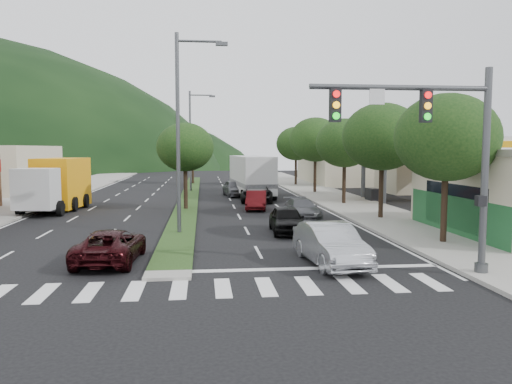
{
  "coord_description": "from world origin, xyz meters",
  "views": [
    {
      "loc": [
        1.21,
        -17.24,
        4.34
      ],
      "look_at": [
        4.36,
        12.18,
        1.75
      ],
      "focal_mm": 35.0,
      "sensor_mm": 36.0,
      "label": 1
    }
  ],
  "objects": [
    {
      "name": "sedan_silver",
      "position": [
        5.93,
        0.72,
        0.77
      ],
      "size": [
        2.09,
        4.83,
        1.54
      ],
      "primitive_type": "imported",
      "rotation": [
        0.0,
        0.0,
        0.1
      ],
      "color": "#ABADB3",
      "rests_on": "ground"
    },
    {
      "name": "tree_r_c",
      "position": [
        12.0,
        20.0,
        4.75
      ],
      "size": [
        4.4,
        4.4,
        6.48
      ],
      "color": "black",
      "rests_on": "sidewalk_right"
    },
    {
      "name": "traffic_signal",
      "position": [
        9.03,
        -1.54,
        4.65
      ],
      "size": [
        6.12,
        0.4,
        7.0
      ],
      "color": "#47494C",
      "rests_on": "ground"
    },
    {
      "name": "crosswalk",
      "position": [
        0.0,
        -2.0,
        0.01
      ],
      "size": [
        19.0,
        2.2,
        0.01
      ],
      "primitive_type": "cube",
      "color": "silver",
      "rests_on": "ground"
    },
    {
      "name": "tree_r_e",
      "position": [
        12.0,
        40.0,
        4.89
      ],
      "size": [
        4.6,
        4.6,
        6.71
      ],
      "color": "black",
      "rests_on": "sidewalk_right"
    },
    {
      "name": "car_queue_d",
      "position": [
        5.61,
        22.88,
        0.74
      ],
      "size": [
        3.11,
        5.6,
        1.48
      ],
      "primitive_type": "imported",
      "rotation": [
        0.0,
        0.0,
        -0.13
      ],
      "color": "black",
      "rests_on": "ground"
    },
    {
      "name": "tree_med_far",
      "position": [
        0.0,
        44.0,
        5.01
      ],
      "size": [
        4.8,
        4.8,
        6.94
      ],
      "color": "black",
      "rests_on": "median"
    },
    {
      "name": "tree_r_a",
      "position": [
        12.0,
        4.0,
        4.82
      ],
      "size": [
        4.6,
        4.6,
        6.63
      ],
      "color": "black",
      "rests_on": "sidewalk_right"
    },
    {
      "name": "car_queue_c",
      "position": [
        4.99,
        17.88,
        0.66
      ],
      "size": [
        1.93,
        4.16,
        1.32
      ],
      "primitive_type": "imported",
      "rotation": [
        0.0,
        0.0,
        -0.14
      ],
      "color": "#4D0C0F",
      "rests_on": "ground"
    },
    {
      "name": "car_queue_b",
      "position": [
        7.29,
        12.88,
        0.62
      ],
      "size": [
        1.93,
        4.33,
        1.23
      ],
      "primitive_type": "imported",
      "rotation": [
        0.0,
        0.0,
        0.05
      ],
      "color": "#4B4C50",
      "rests_on": "ground"
    },
    {
      "name": "streetlight_mid",
      "position": [
        0.21,
        33.0,
        5.58
      ],
      "size": [
        2.6,
        0.25,
        10.0
      ],
      "color": "#47494C",
      "rests_on": "ground"
    },
    {
      "name": "suv_maroon",
      "position": [
        -2.31,
        2.0,
        0.64
      ],
      "size": [
        2.36,
        4.7,
        1.28
      ],
      "primitive_type": "imported",
      "rotation": [
        0.0,
        0.0,
        3.09
      ],
      "color": "black",
      "rests_on": "ground"
    },
    {
      "name": "sidewalk_left",
      "position": [
        -13.0,
        25.0,
        0.07
      ],
      "size": [
        6.0,
        90.0,
        0.15
      ],
      "primitive_type": "cube",
      "color": "gray",
      "rests_on": "ground"
    },
    {
      "name": "box_truck",
      "position": [
        -8.89,
        18.61,
        1.73
      ],
      "size": [
        3.54,
        7.65,
        3.65
      ],
      "rotation": [
        0.0,
        0.0,
        3.03
      ],
      "color": "silver",
      "rests_on": "ground"
    },
    {
      "name": "car_queue_f",
      "position": [
        6.08,
        43.31,
        0.67
      ],
      "size": [
        2.28,
        4.78,
        1.34
      ],
      "primitive_type": "imported",
      "rotation": [
        0.0,
        0.0,
        0.09
      ],
      "color": "black",
      "rests_on": "ground"
    },
    {
      "name": "tree_r_b",
      "position": [
        12.0,
        12.0,
        5.04
      ],
      "size": [
        4.8,
        4.8,
        6.94
      ],
      "color": "black",
      "rests_on": "sidewalk_right"
    },
    {
      "name": "sidewalk_right",
      "position": [
        12.5,
        25.0,
        0.07
      ],
      "size": [
        5.0,
        90.0,
        0.15
      ],
      "primitive_type": "cube",
      "color": "gray",
      "rests_on": "ground"
    },
    {
      "name": "gas_canopy",
      "position": [
        19.0,
        22.0,
        4.65
      ],
      "size": [
        12.2,
        8.2,
        5.25
      ],
      "color": "silver",
      "rests_on": "ground"
    },
    {
      "name": "bldg_right_far",
      "position": [
        19.5,
        44.0,
        2.6
      ],
      "size": [
        10.0,
        16.0,
        5.2
      ],
      "primitive_type": "cube",
      "color": "#C3B69B",
      "rests_on": "ground"
    },
    {
      "name": "motorhome",
      "position": [
        5.55,
        27.16,
        1.95
      ],
      "size": [
        3.65,
        9.71,
        3.65
      ],
      "rotation": [
        0.0,
        0.0,
        0.08
      ],
      "color": "#BDBDBD",
      "rests_on": "ground"
    },
    {
      "name": "car_queue_e",
      "position": [
        4.06,
        27.88,
        0.74
      ],
      "size": [
        2.27,
        4.54,
        1.49
      ],
      "primitive_type": "imported",
      "rotation": [
        0.0,
        0.0,
        0.12
      ],
      "color": "#55555A",
      "rests_on": "ground"
    },
    {
      "name": "tree_med_near",
      "position": [
        0.0,
        18.0,
        4.43
      ],
      "size": [
        4.0,
        4.0,
        6.02
      ],
      "color": "black",
      "rests_on": "median"
    },
    {
      "name": "median",
      "position": [
        0.0,
        28.0,
        0.06
      ],
      "size": [
        1.6,
        56.0,
        0.12
      ],
      "primitive_type": "cube",
      "color": "#1E3212",
      "rests_on": "ground"
    },
    {
      "name": "tree_r_d",
      "position": [
        12.0,
        30.0,
        5.18
      ],
      "size": [
        5.0,
        5.0,
        7.17
      ],
      "color": "black",
      "rests_on": "sidewalk_right"
    },
    {
      "name": "streetlight_near",
      "position": [
        0.21,
        8.0,
        5.58
      ],
      "size": [
        2.6,
        0.25,
        10.0
      ],
      "color": "#47494C",
      "rests_on": "ground"
    },
    {
      "name": "ground",
      "position": [
        0.0,
        0.0,
        0.0
      ],
      "size": [
        160.0,
        160.0,
        0.0
      ],
      "primitive_type": "plane",
      "color": "black",
      "rests_on": "ground"
    },
    {
      "name": "car_queue_a",
      "position": [
        5.5,
        7.88,
        0.69
      ],
      "size": [
        1.81,
        4.14,
        1.39
      ],
      "primitive_type": "imported",
      "rotation": [
        0.0,
        0.0,
        -0.04
      ],
      "color": "black",
      "rests_on": "ground"
    }
  ]
}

